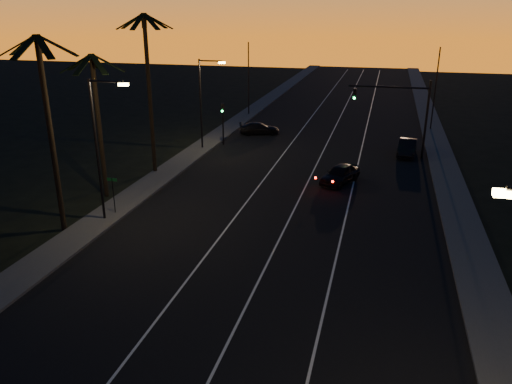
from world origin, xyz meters
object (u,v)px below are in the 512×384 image
(cross_car, at_px, (259,128))
(signal_mast, at_px, (400,105))
(right_car, at_px, (407,148))
(lead_car, at_px, (340,174))

(cross_car, bearing_deg, signal_mast, -20.23)
(signal_mast, xyz_separation_m, cross_car, (-14.26, 5.26, -4.14))
(signal_mast, distance_m, right_car, 4.23)
(signal_mast, height_order, cross_car, signal_mast)
(lead_car, relative_size, right_car, 1.10)
(lead_car, height_order, cross_car, lead_car)
(right_car, relative_size, cross_car, 0.97)
(signal_mast, relative_size, right_car, 1.56)
(cross_car, bearing_deg, lead_car, -54.48)
(signal_mast, relative_size, lead_car, 1.42)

